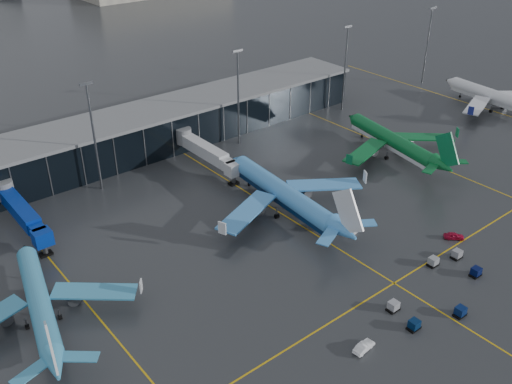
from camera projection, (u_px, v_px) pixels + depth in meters
ground at (296, 265)px, 106.25m from camera, size 600.00×600.00×0.00m
terminal_pier at (133, 134)px, 145.55m from camera, size 142.00×17.00×10.70m
jet_bridges at (22, 212)px, 113.92m from camera, size 94.00×27.50×7.20m
flood_masts at (172, 112)px, 136.05m from camera, size 203.00×0.50×25.50m
taxi_lines at (297, 223)px, 118.91m from camera, size 220.00×120.00×0.02m
airliner_arkefly at (36, 290)px, 91.04m from camera, size 40.12×43.60×11.51m
airliner_klm_near at (283, 182)px, 120.32m from camera, size 42.29×47.21×13.57m
airliner_aer_lingus at (393, 132)px, 144.79m from camera, size 43.39×47.32×12.61m
airliner_ba at (495, 89)px, 173.12m from camera, size 40.31×44.74×12.61m
baggage_carts at (440, 287)px, 99.46m from camera, size 24.28×12.68×1.70m
mobile_airstair at (349, 229)px, 115.64m from camera, size 2.83×3.59×3.45m
service_van_red at (454, 236)px, 113.54m from camera, size 3.92×3.90×1.34m
service_van_white at (364, 347)px, 87.08m from camera, size 4.21×1.85×1.35m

